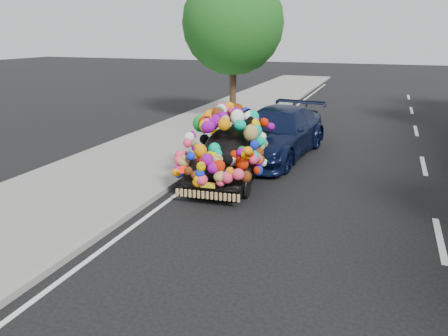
% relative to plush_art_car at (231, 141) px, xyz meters
% --- Properties ---
extents(ground, '(100.00, 100.00, 0.00)m').
position_rel_plush_art_car_xyz_m(ground, '(1.22, -2.00, -1.00)').
color(ground, black).
rests_on(ground, ground).
extents(sidewalk, '(4.00, 60.00, 0.12)m').
position_rel_plush_art_car_xyz_m(sidewalk, '(-3.08, -2.00, -0.94)').
color(sidewalk, gray).
rests_on(sidewalk, ground).
extents(kerb, '(0.15, 60.00, 0.13)m').
position_rel_plush_art_car_xyz_m(kerb, '(-1.13, -2.00, -0.93)').
color(kerb, gray).
rests_on(kerb, ground).
extents(lane_markings, '(6.00, 50.00, 0.01)m').
position_rel_plush_art_car_xyz_m(lane_markings, '(4.82, -2.00, -0.99)').
color(lane_markings, silver).
rests_on(lane_markings, ground).
extents(tree_near_sidewalk, '(4.20, 4.20, 6.13)m').
position_rel_plush_art_car_xyz_m(tree_near_sidewalk, '(-2.58, 7.50, 3.02)').
color(tree_near_sidewalk, '#332114').
rests_on(tree_near_sidewalk, ground).
extents(plush_art_car, '(2.26, 4.23, 1.97)m').
position_rel_plush_art_car_xyz_m(plush_art_car, '(0.00, 0.00, 0.00)').
color(plush_art_car, black).
rests_on(plush_art_car, ground).
extents(navy_sedan, '(2.60, 5.22, 1.46)m').
position_rel_plush_art_car_xyz_m(navy_sedan, '(0.57, 2.56, -0.27)').
color(navy_sedan, '#0B1333').
rests_on(navy_sedan, ground).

